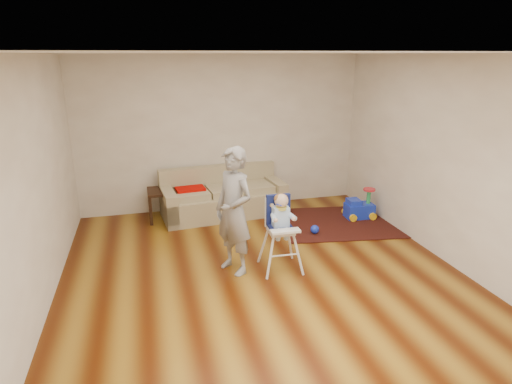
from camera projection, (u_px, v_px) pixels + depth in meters
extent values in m
plane|color=#441904|center=(264.00, 276.00, 5.43)|extent=(5.50, 5.50, 0.00)
cube|color=beige|center=(222.00, 134.00, 7.55)|extent=(5.00, 0.04, 2.70)
cube|color=beige|center=(32.00, 190.00, 4.41)|extent=(0.04, 5.50, 2.70)
cube|color=beige|center=(447.00, 161.00, 5.63)|extent=(0.04, 5.50, 2.70)
cube|color=white|center=(266.00, 53.00, 4.60)|extent=(5.00, 5.50, 0.04)
cube|color=#BC0600|center=(190.00, 189.00, 7.18)|extent=(0.50, 0.35, 0.04)
cube|color=black|center=(341.00, 222.00, 7.15)|extent=(2.18, 1.77, 0.02)
sphere|color=blue|center=(315.00, 229.00, 6.67)|extent=(0.14, 0.14, 0.14)
cylinder|color=blue|center=(279.00, 205.00, 5.25)|extent=(0.02, 0.12, 0.01)
imported|color=gray|center=(234.00, 211.00, 5.34)|extent=(0.64, 0.71, 1.63)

